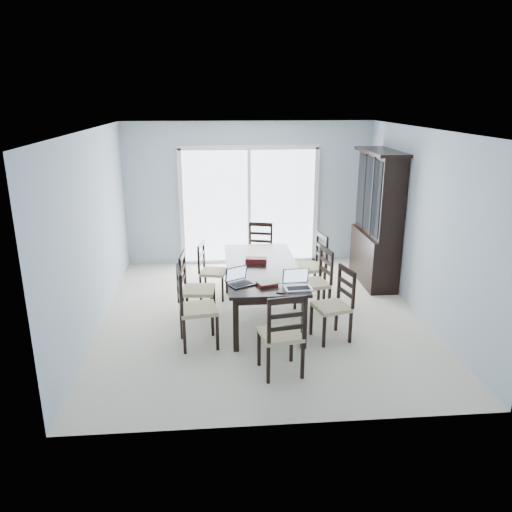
{
  "coord_description": "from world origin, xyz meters",
  "views": [
    {
      "loc": [
        -0.65,
        -6.53,
        3.0
      ],
      "look_at": [
        -0.09,
        0.0,
        0.9
      ],
      "focal_mm": 35.0,
      "sensor_mm": 36.0,
      "label": 1
    }
  ],
  "objects_px": {
    "chair_right_mid": "(319,274)",
    "laptop_dark": "(242,281)",
    "laptop_silver": "(298,285)",
    "cell_phone": "(281,292)",
    "chair_left_far": "(208,264)",
    "chair_left_mid": "(191,281)",
    "chair_right_far": "(314,258)",
    "hot_tub": "(211,220)",
    "chair_end_far": "(260,245)",
    "chair_left_near": "(190,299)",
    "dining_table": "(262,272)",
    "chair_end_near": "(283,327)",
    "chair_right_near": "(338,296)",
    "china_hutch": "(377,220)",
    "game_box": "(256,260)"
  },
  "relations": [
    {
      "from": "dining_table",
      "to": "chair_right_far",
      "type": "xyz_separation_m",
      "value": [
        0.89,
        0.71,
        -0.06
      ]
    },
    {
      "from": "laptop_dark",
      "to": "laptop_silver",
      "type": "bearing_deg",
      "value": -44.87
    },
    {
      "from": "chair_left_far",
      "to": "hot_tub",
      "type": "relative_size",
      "value": 0.43
    },
    {
      "from": "chair_right_near",
      "to": "hot_tub",
      "type": "distance_m",
      "value": 4.74
    },
    {
      "from": "dining_table",
      "to": "chair_end_near",
      "type": "bearing_deg",
      "value": -87.48
    },
    {
      "from": "chair_left_mid",
      "to": "cell_phone",
      "type": "relative_size",
      "value": 10.24
    },
    {
      "from": "dining_table",
      "to": "chair_right_near",
      "type": "height_order",
      "value": "chair_right_near"
    },
    {
      "from": "dining_table",
      "to": "chair_right_near",
      "type": "distance_m",
      "value": 1.18
    },
    {
      "from": "chair_left_near",
      "to": "laptop_dark",
      "type": "xyz_separation_m",
      "value": [
        0.65,
        0.11,
        0.17
      ]
    },
    {
      "from": "chair_right_mid",
      "to": "hot_tub",
      "type": "xyz_separation_m",
      "value": [
        -1.54,
        3.62,
        -0.06
      ]
    },
    {
      "from": "chair_left_near",
      "to": "hot_tub",
      "type": "relative_size",
      "value": 0.51
    },
    {
      "from": "chair_left_near",
      "to": "chair_end_far",
      "type": "distance_m",
      "value": 2.67
    },
    {
      "from": "dining_table",
      "to": "chair_end_far",
      "type": "distance_m",
      "value": 1.63
    },
    {
      "from": "china_hutch",
      "to": "chair_right_near",
      "type": "height_order",
      "value": "china_hutch"
    },
    {
      "from": "chair_right_far",
      "to": "laptop_dark",
      "type": "height_order",
      "value": "chair_right_far"
    },
    {
      "from": "chair_right_near",
      "to": "chair_end_near",
      "type": "height_order",
      "value": "chair_end_near"
    },
    {
      "from": "chair_end_far",
      "to": "chair_right_mid",
      "type": "bearing_deg",
      "value": 129.44
    },
    {
      "from": "cell_phone",
      "to": "hot_tub",
      "type": "relative_size",
      "value": 0.05
    },
    {
      "from": "chair_end_far",
      "to": "laptop_dark",
      "type": "distance_m",
      "value": 2.37
    },
    {
      "from": "chair_left_far",
      "to": "chair_right_mid",
      "type": "relative_size",
      "value": 0.91
    },
    {
      "from": "chair_left_far",
      "to": "cell_phone",
      "type": "distance_m",
      "value": 2.02
    },
    {
      "from": "chair_left_mid",
      "to": "chair_right_mid",
      "type": "xyz_separation_m",
      "value": [
        1.81,
        0.17,
        -0.02
      ]
    },
    {
      "from": "chair_left_near",
      "to": "game_box",
      "type": "relative_size",
      "value": 4.02
    },
    {
      "from": "china_hutch",
      "to": "laptop_dark",
      "type": "bearing_deg",
      "value": -140.47
    },
    {
      "from": "chair_right_near",
      "to": "chair_end_near",
      "type": "xyz_separation_m",
      "value": [
        -0.83,
        -0.88,
        0.04
      ]
    },
    {
      "from": "dining_table",
      "to": "laptop_dark",
      "type": "relative_size",
      "value": 5.82
    },
    {
      "from": "chair_right_far",
      "to": "laptop_silver",
      "type": "distance_m",
      "value": 1.7
    },
    {
      "from": "chair_end_near",
      "to": "hot_tub",
      "type": "distance_m",
      "value": 5.39
    },
    {
      "from": "chair_right_mid",
      "to": "chair_end_near",
      "type": "bearing_deg",
      "value": 144.65
    },
    {
      "from": "dining_table",
      "to": "chair_end_far",
      "type": "height_order",
      "value": "chair_end_far"
    },
    {
      "from": "chair_left_far",
      "to": "hot_tub",
      "type": "bearing_deg",
      "value": -168.77
    },
    {
      "from": "chair_end_far",
      "to": "game_box",
      "type": "relative_size",
      "value": 3.71
    },
    {
      "from": "chair_left_near",
      "to": "chair_end_near",
      "type": "xyz_separation_m",
      "value": [
        1.05,
        -0.83,
        -0.01
      ]
    },
    {
      "from": "chair_right_mid",
      "to": "laptop_dark",
      "type": "height_order",
      "value": "chair_right_mid"
    },
    {
      "from": "laptop_dark",
      "to": "laptop_silver",
      "type": "relative_size",
      "value": 1.07
    },
    {
      "from": "chair_left_far",
      "to": "hot_tub",
      "type": "distance_m",
      "value": 2.9
    },
    {
      "from": "chair_right_mid",
      "to": "hot_tub",
      "type": "distance_m",
      "value": 3.94
    },
    {
      "from": "china_hutch",
      "to": "chair_end_near",
      "type": "xyz_separation_m",
      "value": [
        -1.95,
        -2.89,
        -0.46
      ]
    },
    {
      "from": "chair_end_near",
      "to": "chair_right_mid",
      "type": "bearing_deg",
      "value": 56.75
    },
    {
      "from": "chair_left_far",
      "to": "chair_right_far",
      "type": "xyz_separation_m",
      "value": [
        1.65,
        -0.08,
        0.07
      ]
    },
    {
      "from": "chair_right_mid",
      "to": "chair_left_near",
      "type": "bearing_deg",
      "value": 104.3
    },
    {
      "from": "game_box",
      "to": "hot_tub",
      "type": "bearing_deg",
      "value": 100.47
    },
    {
      "from": "chair_left_near",
      "to": "chair_left_far",
      "type": "xyz_separation_m",
      "value": [
        0.21,
        1.6,
        -0.09
      ]
    },
    {
      "from": "chair_left_mid",
      "to": "chair_right_far",
      "type": "height_order",
      "value": "chair_right_far"
    },
    {
      "from": "chair_end_far",
      "to": "laptop_silver",
      "type": "height_order",
      "value": "chair_end_far"
    },
    {
      "from": "chair_right_near",
      "to": "chair_right_far",
      "type": "bearing_deg",
      "value": -14.01
    },
    {
      "from": "chair_left_near",
      "to": "chair_end_far",
      "type": "height_order",
      "value": "chair_left_near"
    },
    {
      "from": "chair_left_near",
      "to": "chair_end_near",
      "type": "distance_m",
      "value": 1.34
    },
    {
      "from": "chair_left_mid",
      "to": "chair_left_near",
      "type": "bearing_deg",
      "value": 5.7
    },
    {
      "from": "laptop_silver",
      "to": "cell_phone",
      "type": "height_order",
      "value": "laptop_silver"
    }
  ]
}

